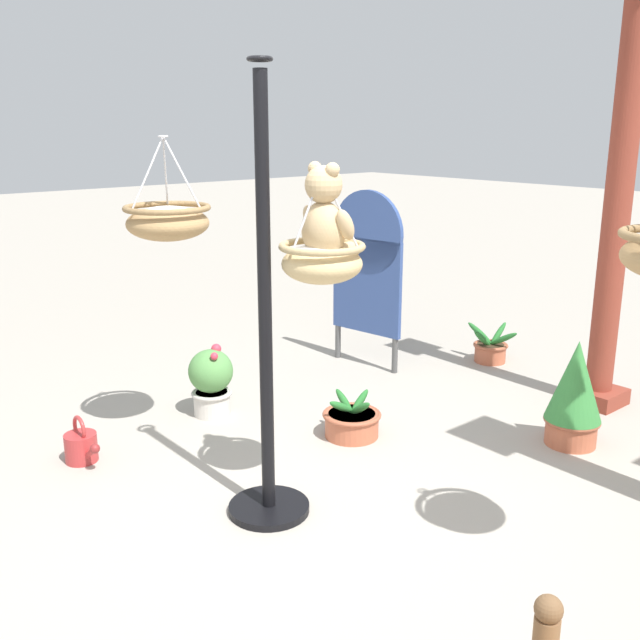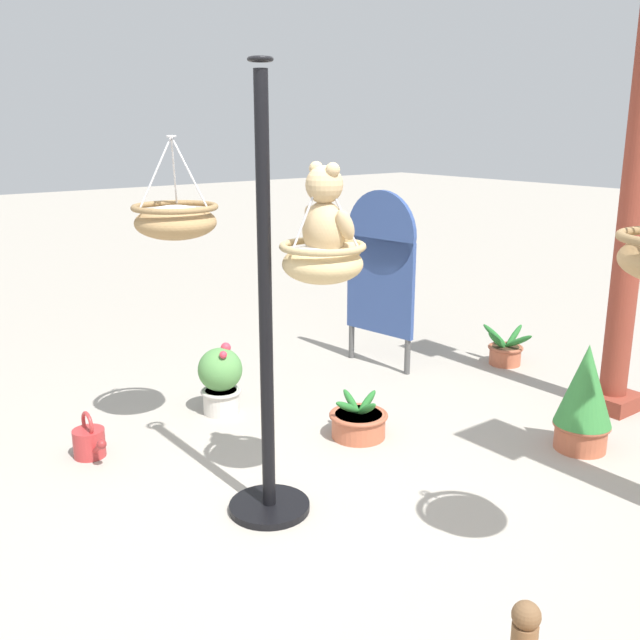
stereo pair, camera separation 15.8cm
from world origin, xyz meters
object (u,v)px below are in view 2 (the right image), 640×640
potted_plant_small_succulent (505,351)px  watering_can (90,442)px  greenhouse_pillar_far_back (633,206)px  display_pole_central (267,387)px  hanging_basket_left_high (176,220)px  hanging_basket_with_teddy (323,260)px  potted_plant_tall_leafy (358,421)px  potted_plant_bushy_green (584,398)px  display_sign_board (380,265)px  teddy_bear (326,218)px  potted_plant_flowering_red (221,379)px

potted_plant_small_succulent → watering_can: size_ratio=1.50×
greenhouse_pillar_far_back → display_pole_central: bearing=-96.8°
hanging_basket_left_high → potted_plant_small_succulent: (0.27, 2.96, -1.35)m
hanging_basket_with_teddy → potted_plant_tall_leafy: size_ratio=1.44×
hanging_basket_left_high → potted_plant_bushy_green: hanging_basket_left_high is taller
potted_plant_small_succulent → display_sign_board: display_sign_board is taller
display_pole_central → display_sign_board: display_pole_central is taller
teddy_bear → display_sign_board: size_ratio=0.32×
display_sign_board → hanging_basket_with_teddy: bearing=-49.5°
potted_plant_small_succulent → teddy_bear: bearing=-71.1°
potted_plant_small_succulent → greenhouse_pillar_far_back: bearing=-9.8°
hanging_basket_with_teddy → watering_can: hanging_basket_with_teddy is taller
hanging_basket_with_teddy → potted_plant_tall_leafy: (-0.58, 0.76, -1.27)m
display_pole_central → potted_plant_bushy_green: display_pole_central is taller
potted_plant_flowering_red → display_sign_board: bearing=93.1°
potted_plant_small_succulent → display_sign_board: 1.35m
hanging_basket_with_teddy → potted_plant_bushy_green: 2.09m
hanging_basket_with_teddy → watering_can: bearing=-150.8°
teddy_bear → display_sign_board: 2.54m
potted_plant_bushy_green → teddy_bear: bearing=-104.4°
potted_plant_tall_leafy → potted_plant_bushy_green: size_ratio=0.56×
display_sign_board → potted_plant_flowering_red: bearing=-86.9°
hanging_basket_left_high → potted_plant_flowering_red: bearing=124.4°
greenhouse_pillar_far_back → potted_plant_small_succulent: (-1.13, 0.20, -1.37)m
potted_plant_tall_leafy → display_sign_board: display_sign_board is taller
teddy_bear → potted_plant_flowering_red: teddy_bear is taller
potted_plant_flowering_red → potted_plant_bushy_green: (1.96, 1.52, 0.09)m
hanging_basket_with_teddy → potted_plant_small_succulent: size_ratio=1.09×
potted_plant_flowering_red → potted_plant_small_succulent: potted_plant_flowering_red is taller
potted_plant_flowering_red → display_sign_board: display_sign_board is taller
hanging_basket_left_high → watering_can: size_ratio=1.78×
teddy_bear → potted_plant_bushy_green: 2.19m
potted_plant_bushy_green → hanging_basket_with_teddy: bearing=-104.2°
teddy_bear → potted_plant_small_succulent: teddy_bear is taller
hanging_basket_with_teddy → display_sign_board: size_ratio=0.38×
potted_plant_bushy_green → display_sign_board: bearing=177.2°
display_pole_central → greenhouse_pillar_far_back: (0.34, 2.82, 0.77)m
hanging_basket_with_teddy → potted_plant_small_succulent: (-0.94, 2.77, -1.26)m
greenhouse_pillar_far_back → potted_plant_bushy_green: bearing=-72.0°
hanging_basket_left_high → potted_plant_bushy_green: bearing=49.9°
watering_can → potted_plant_flowering_red: bearing=96.7°
hanging_basket_with_teddy → potted_plant_bushy_green: bearing=75.8°
potted_plant_flowering_red → watering_can: (0.12, -1.03, -0.16)m
teddy_bear → potted_plant_bushy_green: teddy_bear is taller
display_pole_central → watering_can: (-1.24, -0.53, -0.61)m
teddy_bear → watering_can: bearing=-150.1°
display_pole_central → hanging_basket_with_teddy: size_ratio=4.11×
display_pole_central → potted_plant_tall_leafy: 1.26m
hanging_basket_with_teddy → hanging_basket_left_high: 1.23m
potted_plant_flowering_red → display_pole_central: bearing=-20.1°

